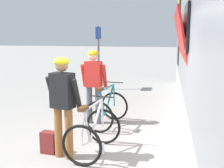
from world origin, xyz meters
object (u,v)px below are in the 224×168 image
cyclist_far_in_dark (63,99)px  platform_sign_post (98,47)px  backpack_on_platform (49,142)px  cyclist_near_in_red (94,80)px  bicycle_far_silver (93,133)px  water_bottle_near_the_bikes (103,148)px  bicycle_near_teal (107,109)px

cyclist_far_in_dark → platform_sign_post: size_ratio=0.73×
platform_sign_post → backpack_on_platform: bearing=-84.8°
cyclist_near_in_red → cyclist_far_in_dark: (-0.01, -1.99, 0.00)m
cyclist_far_in_dark → bicycle_far_silver: (0.46, 0.23, -0.65)m
bicycle_far_silver → cyclist_far_in_dark: bearing=-154.0°
platform_sign_post → bicycle_far_silver: bearing=-77.1°
backpack_on_platform → platform_sign_post: bearing=102.2°
cyclist_far_in_dark → platform_sign_post: platform_sign_post is taller
backpack_on_platform → water_bottle_near_the_bikes: size_ratio=2.13×
cyclist_far_in_dark → backpack_on_platform: bearing=159.6°
water_bottle_near_the_bikes → platform_sign_post: (-1.50, 5.81, 1.53)m
cyclist_near_in_red → bicycle_far_silver: bearing=-75.6°
water_bottle_near_the_bikes → bicycle_near_teal: bearing=99.4°
bicycle_near_teal → bicycle_far_silver: bearing=-86.4°
cyclist_near_in_red → backpack_on_platform: 2.08m
cyclist_far_in_dark → water_bottle_near_the_bikes: (0.62, 0.29, -0.96)m
bicycle_near_teal → bicycle_far_silver: size_ratio=1.02×
bicycle_near_teal → bicycle_far_silver: same height
bicycle_far_silver → backpack_on_platform: bicycle_far_silver is taller
backpack_on_platform → cyclist_far_in_dark: bearing=-13.5°
bicycle_far_silver → water_bottle_near_the_bikes: 0.35m
cyclist_far_in_dark → water_bottle_near_the_bikes: size_ratio=9.36×
bicycle_far_silver → platform_sign_post: platform_sign_post is taller
backpack_on_platform → platform_sign_post: platform_sign_post is taller
cyclist_near_in_red → water_bottle_near_the_bikes: 2.05m
bicycle_far_silver → platform_sign_post: (-1.35, 5.88, 1.22)m
bicycle_near_teal → water_bottle_near_the_bikes: 1.60m
cyclist_near_in_red → bicycle_near_teal: bearing=-23.2°
backpack_on_platform → platform_sign_post: size_ratio=0.17×
water_bottle_near_the_bikes → cyclist_near_in_red: bearing=109.7°
bicycle_far_silver → cyclist_near_in_red: bearing=104.4°
cyclist_near_in_red → platform_sign_post: (-0.89, 4.11, 0.57)m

